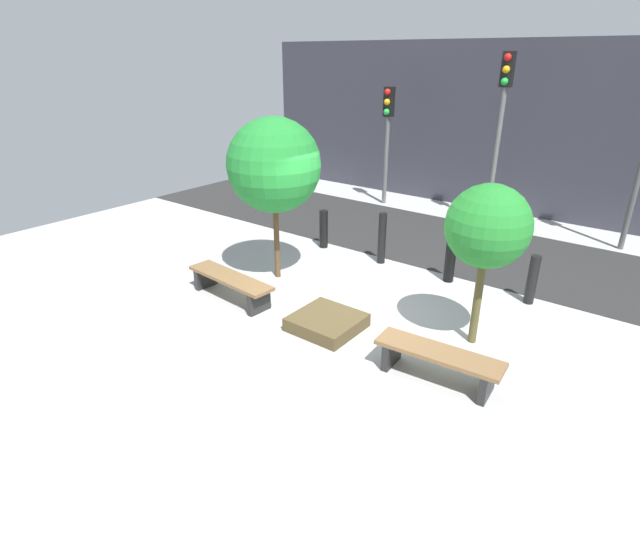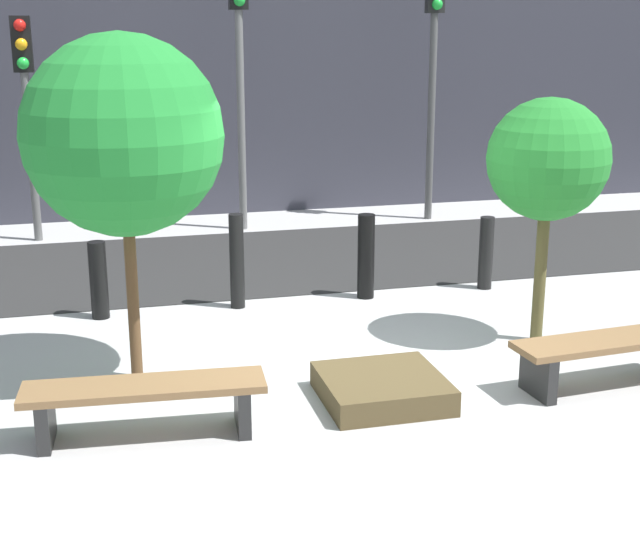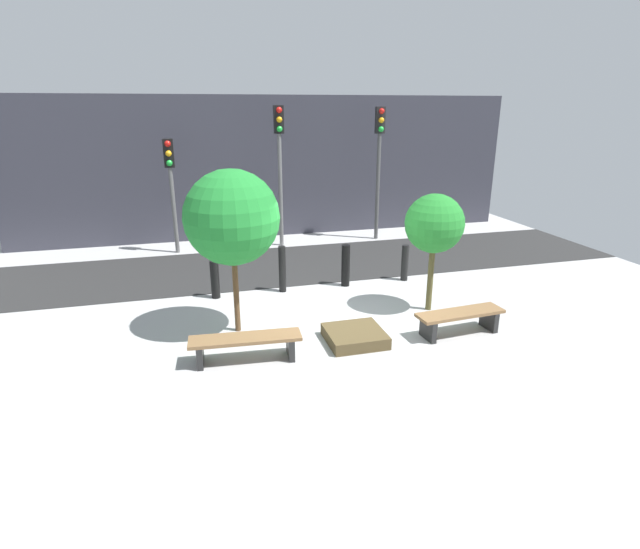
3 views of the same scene
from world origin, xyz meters
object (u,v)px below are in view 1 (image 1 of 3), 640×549
(tree_behind_right_bench, at_px, (488,227))
(bollard_left, at_px, (382,238))
(planter_bed, at_px, (327,322))
(traffic_light_mid_west, at_px, (502,110))
(bench_left, at_px, (230,282))
(traffic_light_west, at_px, (388,124))
(tree_behind_left_bench, at_px, (274,166))
(bollard_right, at_px, (532,280))
(bench_right, at_px, (438,359))
(bollard_far_left, at_px, (324,229))
(bollard_center, at_px, (451,257))

(tree_behind_right_bench, relative_size, bollard_left, 2.26)
(planter_bed, bearing_deg, traffic_light_mid_west, 90.00)
(bench_left, relative_size, traffic_light_mid_west, 0.46)
(tree_behind_right_bench, bearing_deg, bollard_left, 145.96)
(planter_bed, height_order, tree_behind_right_bench, tree_behind_right_bench)
(bollard_left, xyz_separation_m, traffic_light_west, (-2.36, 4.03, 1.72))
(planter_bed, xyz_separation_m, tree_behind_left_bench, (-2.01, 1.05, 2.09))
(tree_behind_left_bench, distance_m, bollard_right, 5.01)
(bench_right, xyz_separation_m, traffic_light_west, (-5.13, 7.15, 1.94))
(planter_bed, distance_m, traffic_light_mid_west, 7.46)
(traffic_light_mid_west, bearing_deg, tree_behind_right_bench, -71.21)
(bench_right, height_order, tree_behind_right_bench, tree_behind_right_bench)
(bollard_far_left, bearing_deg, tree_behind_right_bench, -23.53)
(bollard_far_left, relative_size, traffic_light_mid_west, 0.21)
(bench_left, height_order, traffic_light_west, traffic_light_west)
(tree_behind_left_bench, relative_size, bollard_far_left, 3.57)
(planter_bed, xyz_separation_m, tree_behind_right_bench, (2.01, 1.05, 1.74))
(bollard_far_left, bearing_deg, bollard_right, 0.00)
(traffic_light_west, distance_m, traffic_light_mid_west, 3.17)
(bollard_right, bearing_deg, bench_left, -144.03)
(bench_right, relative_size, bollard_right, 1.95)
(tree_behind_right_bench, distance_m, bollard_right, 2.35)
(bench_left, xyz_separation_m, bollard_left, (1.24, 3.12, 0.22))
(bollard_right, bearing_deg, tree_behind_right_bench, -98.67)
(tree_behind_left_bench, distance_m, traffic_light_mid_west, 6.26)
(bench_right, xyz_separation_m, traffic_light_mid_west, (-2.01, 7.15, 2.50))
(bollard_far_left, xyz_separation_m, bollard_left, (1.53, 0.00, 0.11))
(bollard_left, height_order, bollard_right, bollard_left)
(tree_behind_right_bench, distance_m, bollard_far_left, 4.90)
(bench_right, bearing_deg, tree_behind_right_bench, 85.62)
(planter_bed, height_order, traffic_light_west, traffic_light_west)
(tree_behind_right_bench, relative_size, traffic_light_mid_west, 0.60)
(planter_bed, height_order, traffic_light_mid_west, traffic_light_mid_west)
(bollard_far_left, height_order, bollard_center, bollard_center)
(bollard_far_left, bearing_deg, bollard_left, 0.00)
(bollard_left, relative_size, bollard_center, 1.08)
(bollard_left, height_order, traffic_light_west, traffic_light_west)
(bollard_center, bearing_deg, bench_right, -68.28)
(bollard_center, relative_size, bollard_right, 1.13)
(tree_behind_right_bench, bearing_deg, planter_bed, -152.40)
(bench_right, height_order, bollard_right, bollard_right)
(bollard_right, xyz_separation_m, traffic_light_west, (-5.41, 4.03, 1.81))
(planter_bed, distance_m, bollard_far_left, 3.73)
(planter_bed, height_order, tree_behind_left_bench, tree_behind_left_bench)
(bench_right, height_order, traffic_light_west, traffic_light_west)
(tree_behind_right_bench, height_order, bollard_center, tree_behind_right_bench)
(bench_left, distance_m, traffic_light_mid_west, 7.83)
(bench_left, xyz_separation_m, bollard_center, (2.77, 3.12, 0.18))
(bench_right, relative_size, tree_behind_left_bench, 0.56)
(bollard_far_left, relative_size, bollard_left, 0.79)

